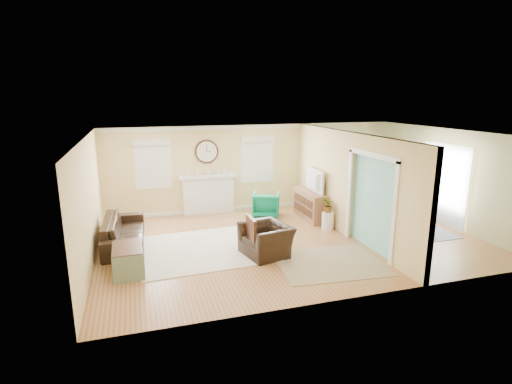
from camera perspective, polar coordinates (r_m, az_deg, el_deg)
floor at (r=9.90m, az=4.98°, el=-6.84°), size 9.00×9.00×0.00m
wall_back at (r=12.30m, az=-0.12°, el=3.55°), size 9.00×0.02×2.60m
wall_front at (r=6.94m, az=14.49°, el=-4.90°), size 9.00×0.02×2.60m
wall_left at (r=8.90m, az=-22.80°, el=-1.46°), size 0.02×6.00×2.60m
wall_right at (r=11.94m, az=25.59°, el=1.90°), size 0.02×6.00×2.60m
ceiling at (r=9.32m, az=5.31°, el=8.32°), size 9.00×6.00×0.02m
partition at (r=10.41m, az=12.30°, el=1.70°), size 0.17×6.00×2.60m
fireplace at (r=11.99m, az=-6.82°, el=-0.25°), size 1.70×0.30×1.17m
wall_clock at (r=11.83m, az=-7.07°, el=5.75°), size 0.70×0.07×0.70m
window_left at (r=11.69m, az=-14.55°, el=4.36°), size 1.05×0.13×1.42m
window_right at (r=12.21m, az=0.17°, el=5.18°), size 1.05×0.13×1.42m
french_doors at (r=11.95m, az=25.33°, el=0.95°), size 0.06×1.70×2.20m
pendant at (r=10.85m, az=20.18°, el=6.18°), size 0.30×0.30×0.55m
rug_cream at (r=9.38m, az=-7.48°, el=-8.03°), size 3.11×2.73×0.02m
rug_jute at (r=8.72m, az=10.35°, el=-9.91°), size 2.32×1.96×0.01m
rug_grey at (r=11.54m, az=18.40°, el=-4.47°), size 2.33×2.92×0.01m
sofa at (r=9.96m, az=-18.33°, el=-5.35°), size 0.97×2.31×0.67m
eames_chair at (r=8.89m, az=1.46°, el=-6.84°), size 1.13×1.23×0.69m
green_chair at (r=11.69m, az=1.44°, el=-1.76°), size 0.98×1.00×0.70m
trunk at (r=8.43m, az=-17.77°, el=-9.22°), size 0.60×0.97×0.55m
credenza at (r=11.55m, az=7.85°, el=-1.83°), size 0.49×1.45×0.80m
tv at (r=11.37m, az=7.89°, el=1.67°), size 0.19×1.12×0.64m
garden_stool at (r=10.72m, az=10.21°, el=-4.07°), size 0.32×0.32×0.46m
potted_plant at (r=10.60m, az=10.31°, el=-1.83°), size 0.41×0.44×0.40m
dining_table at (r=11.45m, az=18.52°, el=-2.99°), size 1.07×1.84×0.63m
dining_chair_n at (r=12.33m, az=15.57°, el=-0.70°), size 0.47×0.47×0.87m
dining_chair_s at (r=10.54m, az=21.56°, el=-3.25°), size 0.49×0.49×0.96m
dining_chair_w at (r=11.02m, az=16.48°, el=-2.00°), size 0.46×0.46×1.00m
dining_chair_e at (r=11.75m, az=21.11°, el=-1.32°), size 0.53×0.53×1.03m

